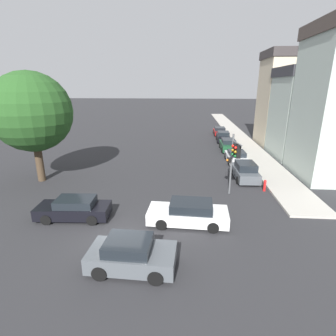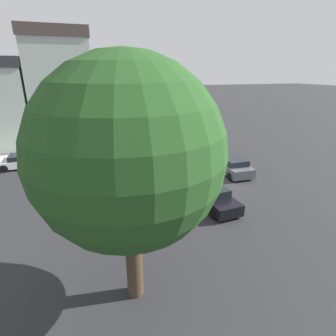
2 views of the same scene
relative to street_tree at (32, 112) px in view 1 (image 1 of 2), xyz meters
name	(u,v)px [view 1 (image 1 of 2)]	position (x,y,z in m)	size (l,w,h in m)	color
ground_plane	(122,240)	(9.20, -8.53, -5.86)	(300.00, 300.00, 0.00)	#28282B
sidewalk_strip	(235,133)	(20.66, 24.68, -5.79)	(3.11, 60.00, 0.15)	#ADA89E
rowhouse_backdrop	(314,104)	(26.14, 9.63, 0.10)	(7.95, 20.33, 12.82)	#ADBCB2
street_tree	(32,112)	(0.00, 0.00, 0.00)	(6.41, 6.41, 9.09)	#423323
traffic_signal	(234,155)	(15.94, -2.20, -2.68)	(0.79, 1.73, 4.61)	#515456
crossing_car_0	(74,209)	(5.67, -6.38, -5.21)	(4.51, 2.04, 1.36)	black
crossing_car_1	(131,255)	(10.19, -10.72, -5.16)	(3.97, 2.18, 1.45)	#4C5156
crossing_car_2	(189,213)	(12.75, -6.49, -5.18)	(4.82, 2.19, 1.43)	silver
parked_car_0	(245,171)	(17.69, 1.65, -5.13)	(1.99, 4.15, 1.56)	#4C5156
parked_car_1	(236,157)	(17.85, 6.99, -5.25)	(2.04, 4.09, 1.26)	silver
parked_car_2	(228,145)	(17.74, 12.38, -5.15)	(1.90, 4.40, 1.48)	#194728
parked_car_3	(223,137)	(17.78, 17.70, -5.15)	(2.01, 4.14, 1.49)	black
parked_car_4	(220,131)	(17.87, 23.02, -5.24)	(1.98, 4.04, 1.30)	maroon
fire_hydrant	(265,185)	(18.70, -0.99, -5.37)	(0.22, 0.22, 0.92)	red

